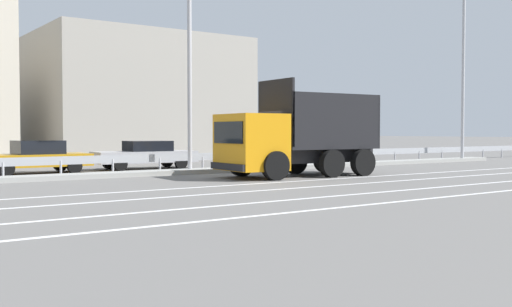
{
  "coord_description": "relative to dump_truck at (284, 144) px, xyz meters",
  "views": [
    {
      "loc": [
        -13.32,
        -18.72,
        1.73
      ],
      "look_at": [
        0.69,
        1.03,
        0.84
      ],
      "focal_mm": 42.0,
      "sensor_mm": 36.0,
      "label": 1
    }
  ],
  "objects": [
    {
      "name": "lane_strip_2",
      "position": [
        0.76,
        -6.14,
        -1.27
      ],
      "size": [
        67.1,
        0.16,
        0.01
      ],
      "primitive_type": "cube",
      "color": "silver",
      "rests_on": "ground_plane"
    },
    {
      "name": "lane_strip_1",
      "position": [
        0.76,
        -3.79,
        -1.27
      ],
      "size": [
        67.1,
        0.16,
        0.01
      ],
      "primitive_type": "cube",
      "color": "silver",
      "rests_on": "ground_plane"
    },
    {
      "name": "median_guardrail",
      "position": [
        -0.7,
        4.93,
        -0.7
      ],
      "size": [
        67.1,
        0.09,
        0.78
      ],
      "color": "#9EA0A5",
      "rests_on": "ground_plane"
    },
    {
      "name": "dump_truck",
      "position": [
        0.0,
        0.0,
        0.0
      ],
      "size": [
        6.57,
        2.95,
        3.68
      ],
      "rotation": [
        0.0,
        0.0,
        1.52
      ],
      "color": "orange",
      "rests_on": "ground_plane"
    },
    {
      "name": "ground_plane",
      "position": [
        -0.7,
        0.79,
        -1.27
      ],
      "size": [
        320.0,
        320.0,
        0.0
      ],
      "primitive_type": "plane",
      "color": "#605E5B"
    },
    {
      "name": "lane_strip_0",
      "position": [
        0.76,
        -1.84,
        -1.27
      ],
      "size": [
        67.1,
        0.16,
        0.01
      ],
      "primitive_type": "cube",
      "color": "silver",
      "rests_on": "ground_plane"
    },
    {
      "name": "lane_strip_3",
      "position": [
        0.76,
        -7.98,
        -1.27
      ],
      "size": [
        67.1,
        0.16,
        0.01
      ],
      "primitive_type": "cube",
      "color": "silver",
      "rests_on": "ground_plane"
    },
    {
      "name": "street_lamp_1",
      "position": [
        -1.94,
        3.63,
        3.44
      ],
      "size": [
        0.71,
        2.28,
        8.44
      ],
      "color": "#ADADB2",
      "rests_on": "ground_plane"
    },
    {
      "name": "background_building_1",
      "position": [
        2.1,
        18.48,
        2.59
      ],
      "size": [
        12.51,
        10.11,
        7.72
      ],
      "primitive_type": "cube",
      "color": "gray",
      "rests_on": "ground_plane"
    },
    {
      "name": "parked_car_4",
      "position": [
        -7.23,
        7.24,
        -0.58
      ],
      "size": [
        4.33,
        2.03,
        1.36
      ],
      "rotation": [
        0.0,
        0.0,
        1.59
      ],
      "color": "#B27A14",
      "rests_on": "ground_plane"
    },
    {
      "name": "street_lamp_2",
      "position": [
        15.93,
        3.39,
        4.6
      ],
      "size": [
        0.71,
        2.03,
        10.78
      ],
      "color": "#ADADB2",
      "rests_on": "ground_plane"
    },
    {
      "name": "parked_car_5",
      "position": [
        -2.21,
        7.55,
        -0.6
      ],
      "size": [
        4.77,
        2.03,
        1.3
      ],
      "rotation": [
        0.0,
        0.0,
        1.51
      ],
      "color": "#A3A3A8",
      "rests_on": "ground_plane"
    },
    {
      "name": "median_road_sign",
      "position": [
        6.21,
        3.68,
        0.09
      ],
      "size": [
        0.75,
        0.16,
        2.59
      ],
      "color": "white",
      "rests_on": "ground_plane"
    },
    {
      "name": "median_island",
      "position": [
        -0.7,
        3.68,
        -1.18
      ],
      "size": [
        36.91,
        1.1,
        0.18
      ],
      "primitive_type": "cube",
      "color": "gray",
      "rests_on": "ground_plane"
    }
  ]
}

